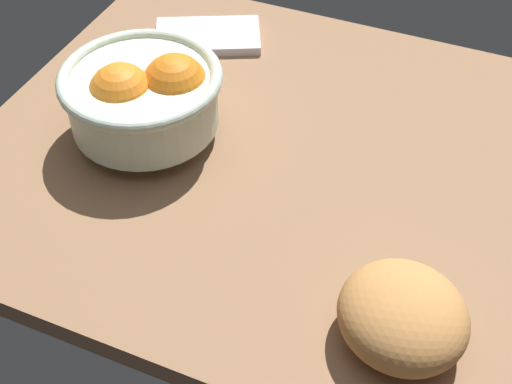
{
  "coord_description": "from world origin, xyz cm",
  "views": [
    {
      "loc": [
        -25.85,
        62.58,
        60.72
      ],
      "look_at": [
        -4.62,
        12.23,
        5.0
      ],
      "focal_mm": 49.03,
      "sensor_mm": 36.0,
      "label": 1
    }
  ],
  "objects": [
    {
      "name": "fruit_bowl",
      "position": [
        14.33,
        3.38,
        6.5
      ],
      "size": [
        20.56,
        20.56,
        11.8
      ],
      "color": "silver",
      "rests_on": "ground"
    },
    {
      "name": "ground_plane",
      "position": [
        0.0,
        0.0,
        -1.5
      ],
      "size": [
        72.63,
        66.58,
        3.0
      ],
      "primitive_type": "cube",
      "color": "#8D6647"
    },
    {
      "name": "napkin_folded",
      "position": [
        16.98,
        -19.85,
        0.69
      ],
      "size": [
        18.44,
        15.27,
        1.37
      ],
      "primitive_type": "cube",
      "rotation": [
        0.0,
        0.0,
        0.44
      ],
      "color": "silver",
      "rests_on": "ground"
    },
    {
      "name": "bread_loaf",
      "position": [
        -23.89,
        21.1,
        3.71
      ],
      "size": [
        18.27,
        18.17,
        7.41
      ],
      "primitive_type": "ellipsoid",
      "rotation": [
        0.0,
        0.0,
        2.47
      ],
      "color": "#C68548",
      "rests_on": "ground"
    }
  ]
}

